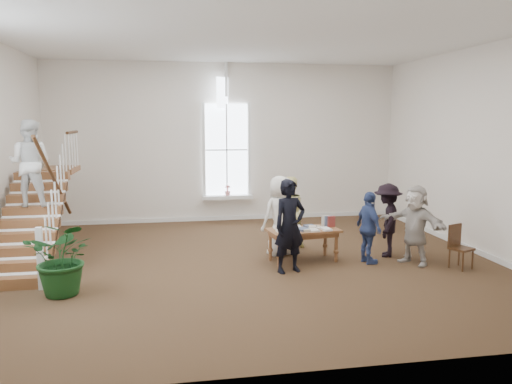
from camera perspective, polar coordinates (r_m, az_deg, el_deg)
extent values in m
plane|color=#3F2C19|center=(10.35, -0.44, -8.10)|extent=(10.00, 10.00, 0.00)
plane|color=silver|center=(14.40, -3.41, 5.64)|extent=(10.00, 0.00, 10.00)
plane|color=silver|center=(5.57, 7.16, 1.24)|extent=(10.00, 0.00, 10.00)
plane|color=silver|center=(11.84, 24.24, 4.32)|extent=(0.00, 9.00, 9.00)
plane|color=white|center=(10.04, -0.47, 17.34)|extent=(10.00, 10.00, 0.00)
cube|color=white|center=(14.38, -3.27, -0.58)|extent=(1.45, 0.28, 0.10)
plane|color=white|center=(14.35, -3.37, 4.83)|extent=(2.60, 0.00, 2.60)
plane|color=white|center=(14.34, -3.43, 11.22)|extent=(0.60, 0.60, 0.85)
cube|color=white|center=(14.63, -3.32, -2.96)|extent=(10.00, 0.04, 0.12)
imported|color=pink|center=(14.32, -3.27, 0.19)|extent=(0.17, 0.17, 0.30)
cube|color=brown|center=(9.81, -25.89, -9.29)|extent=(1.10, 0.30, 0.20)
cube|color=brown|center=(10.03, -25.49, -7.69)|extent=(1.10, 0.30, 0.20)
cube|color=brown|center=(10.26, -25.12, -6.16)|extent=(1.10, 0.30, 0.20)
cube|color=brown|center=(10.50, -24.76, -4.70)|extent=(1.10, 0.30, 0.20)
cube|color=brown|center=(10.74, -24.42, -3.31)|extent=(1.10, 0.30, 0.20)
cube|color=brown|center=(10.99, -24.10, -1.98)|extent=(1.10, 0.30, 0.20)
cube|color=brown|center=(11.25, -23.79, -0.70)|extent=(1.10, 0.30, 0.20)
cube|color=brown|center=(11.51, -23.50, 0.51)|extent=(1.10, 0.30, 0.20)
cube|color=brown|center=(11.77, -23.21, 1.68)|extent=(1.10, 0.30, 0.20)
cube|color=brown|center=(12.64, -22.30, 2.33)|extent=(1.10, 1.20, 0.12)
cube|color=white|center=(9.42, -23.43, -7.00)|extent=(0.10, 0.10, 1.10)
cylinder|color=#331E0D|center=(10.49, -22.06, 1.28)|extent=(0.07, 2.74, 1.86)
imported|color=silver|center=(10.87, -24.40, 3.02)|extent=(0.94, 0.79, 1.72)
cube|color=brown|center=(10.35, 5.43, -4.38)|extent=(1.54, 0.92, 0.05)
cube|color=brown|center=(10.37, 5.42, -4.79)|extent=(1.40, 0.78, 0.10)
cylinder|color=brown|center=(9.97, 2.66, -6.90)|extent=(0.07, 0.07, 0.63)
cylinder|color=brown|center=(10.46, 9.15, -6.27)|extent=(0.07, 0.07, 0.63)
cylinder|color=brown|center=(10.45, 1.65, -6.17)|extent=(0.07, 0.07, 0.63)
cylinder|color=brown|center=(10.92, 7.90, -5.62)|extent=(0.07, 0.07, 0.63)
cube|color=silver|center=(10.23, 6.53, -4.32)|extent=(0.22, 0.32, 0.03)
cube|color=beige|center=(10.37, 2.40, -4.12)|extent=(0.17, 0.22, 0.02)
cube|color=tan|center=(10.21, 3.30, -4.25)|extent=(0.30, 0.35, 0.05)
cube|color=silver|center=(10.45, 6.92, -4.06)|extent=(0.24, 0.20, 0.03)
cube|color=#4C5972|center=(10.53, 6.19, -3.91)|extent=(0.26, 0.27, 0.04)
cube|color=maroon|center=(10.08, 4.25, -4.50)|extent=(0.24, 0.26, 0.02)
cube|color=white|center=(10.08, 3.98, -4.48)|extent=(0.31, 0.32, 0.03)
cube|color=#BFB299|center=(10.28, 3.03, -4.16)|extent=(0.24, 0.23, 0.05)
cube|color=silver|center=(10.15, 3.17, -4.34)|extent=(0.16, 0.27, 0.05)
cube|color=beige|center=(10.43, 6.47, -4.02)|extent=(0.19, 0.24, 0.05)
cube|color=tan|center=(10.54, 6.90, -3.96)|extent=(0.22, 0.21, 0.03)
cube|color=silver|center=(10.52, 4.62, -3.95)|extent=(0.20, 0.22, 0.03)
cube|color=#4C5972|center=(10.22, 5.30, -4.27)|extent=(0.30, 0.30, 0.04)
cube|color=maroon|center=(10.26, 3.10, -4.25)|extent=(0.28, 0.34, 0.02)
cube|color=white|center=(10.32, 7.99, -4.21)|extent=(0.20, 0.32, 0.04)
cube|color=#BFB299|center=(10.16, 5.78, -4.36)|extent=(0.15, 0.18, 0.04)
cube|color=silver|center=(10.06, 2.99, -4.44)|extent=(0.24, 0.21, 0.05)
imported|color=black|center=(9.57, 3.87, -3.91)|extent=(0.75, 0.60, 1.80)
imported|color=silver|center=(10.79, 2.81, -2.70)|extent=(0.98, 0.81, 1.73)
imported|color=#EEE395|center=(11.35, 3.73, -2.37)|extent=(0.97, 0.87, 1.65)
imported|color=#34467D|center=(10.41, 12.78, -4.00)|extent=(0.46, 0.91, 1.48)
imported|color=black|center=(11.04, 14.77, -3.12)|extent=(0.97, 1.17, 1.57)
imported|color=beige|center=(10.60, 17.71, -3.59)|extent=(1.17, 1.54, 1.62)
imported|color=#123B15|center=(8.98, -21.09, -7.02)|extent=(1.35, 1.23, 1.28)
cube|color=#331E0D|center=(10.67, 22.43, -6.00)|extent=(0.49, 0.49, 0.04)
cube|color=#331E0D|center=(10.71, 21.76, -4.58)|extent=(0.36, 0.18, 0.45)
cylinder|color=#331E0D|center=(10.52, 22.56, -7.38)|extent=(0.04, 0.04, 0.39)
cylinder|color=#331E0D|center=(10.76, 23.50, -7.08)|extent=(0.04, 0.04, 0.39)
cylinder|color=#331E0D|center=(10.68, 21.22, -7.06)|extent=(0.04, 0.04, 0.39)
cylinder|color=#331E0D|center=(10.92, 22.17, -6.77)|extent=(0.04, 0.04, 0.39)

